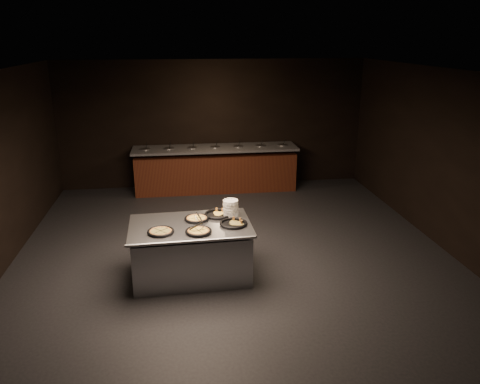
% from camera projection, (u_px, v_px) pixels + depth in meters
% --- Properties ---
extents(room, '(7.02, 8.02, 2.92)m').
position_uv_depth(room, '(235.00, 172.00, 7.02)').
color(room, black).
rests_on(room, ground).
extents(salad_bar, '(3.70, 0.83, 1.18)m').
position_uv_depth(salad_bar, '(216.00, 172.00, 10.68)').
color(salad_bar, '#5A2B15').
rests_on(salad_bar, ground).
extents(serving_counter, '(1.76, 1.17, 0.83)m').
position_uv_depth(serving_counter, '(191.00, 252.00, 6.81)').
color(serving_counter, '#B8BAC0').
rests_on(serving_counter, ground).
extents(plate_stack, '(0.23, 0.23, 0.24)m').
position_uv_depth(plate_stack, '(231.00, 208.00, 6.97)').
color(plate_stack, white).
rests_on(plate_stack, serving_counter).
extents(pan_veggie_whole, '(0.37, 0.37, 0.04)m').
position_uv_depth(pan_veggie_whole, '(161.00, 232.00, 6.39)').
color(pan_veggie_whole, black).
rests_on(pan_veggie_whole, serving_counter).
extents(pan_cheese_whole, '(0.36, 0.36, 0.04)m').
position_uv_depth(pan_cheese_whole, '(197.00, 218.00, 6.85)').
color(pan_cheese_whole, black).
rests_on(pan_cheese_whole, serving_counter).
extents(pan_cheese_slices_a, '(0.41, 0.41, 0.04)m').
position_uv_depth(pan_cheese_slices_a, '(218.00, 214.00, 7.01)').
color(pan_cheese_slices_a, black).
rests_on(pan_cheese_slices_a, serving_counter).
extents(pan_cheese_slices_b, '(0.37, 0.37, 0.04)m').
position_uv_depth(pan_cheese_slices_b, '(199.00, 231.00, 6.40)').
color(pan_cheese_slices_b, black).
rests_on(pan_cheese_slices_b, serving_counter).
extents(pan_veggie_slices, '(0.40, 0.40, 0.04)m').
position_uv_depth(pan_veggie_slices, '(233.00, 223.00, 6.67)').
color(pan_veggie_slices, black).
rests_on(pan_veggie_slices, serving_counter).
extents(server_left, '(0.21, 0.28, 0.16)m').
position_uv_depth(server_left, '(198.00, 218.00, 6.72)').
color(server_left, '#B8BAC0').
rests_on(server_left, serving_counter).
extents(server_right, '(0.30, 0.09, 0.14)m').
position_uv_depth(server_right, '(200.00, 227.00, 6.41)').
color(server_right, '#B8BAC0').
rests_on(server_right, serving_counter).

